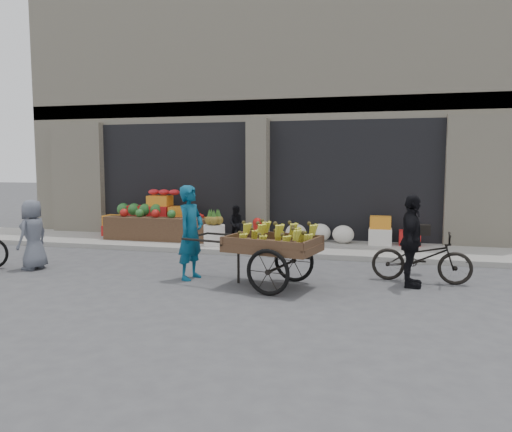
% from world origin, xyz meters
% --- Properties ---
extents(ground, '(80.00, 80.00, 0.00)m').
position_xyz_m(ground, '(0.00, 0.00, 0.00)').
color(ground, '#424244').
rests_on(ground, ground).
extents(sidewalk, '(18.00, 2.20, 0.12)m').
position_xyz_m(sidewalk, '(0.00, 4.10, 0.06)').
color(sidewalk, gray).
rests_on(sidewalk, ground).
extents(building, '(14.00, 6.45, 7.00)m').
position_xyz_m(building, '(0.00, 8.03, 3.37)').
color(building, beige).
rests_on(building, ground).
extents(fruit_display, '(3.10, 1.12, 1.24)m').
position_xyz_m(fruit_display, '(-2.48, 4.38, 0.67)').
color(fruit_display, red).
rests_on(fruit_display, sidewalk).
extents(pineapple_bin, '(0.52, 0.52, 0.50)m').
position_xyz_m(pineapple_bin, '(-0.75, 3.60, 0.37)').
color(pineapple_bin, silver).
rests_on(pineapple_bin, sidewalk).
extents(fire_hydrant, '(0.22, 0.22, 0.71)m').
position_xyz_m(fire_hydrant, '(0.35, 3.55, 0.50)').
color(fire_hydrant, '#A5140F').
rests_on(fire_hydrant, sidewalk).
extents(orange_bucket, '(0.32, 0.32, 0.30)m').
position_xyz_m(orange_bucket, '(0.85, 3.50, 0.27)').
color(orange_bucket, orange).
rests_on(orange_bucket, sidewalk).
extents(right_bay_goods, '(3.35, 0.60, 0.70)m').
position_xyz_m(right_bay_goods, '(2.61, 4.70, 0.41)').
color(right_bay_goods, silver).
rests_on(right_bay_goods, sidewalk).
extents(seated_person, '(0.51, 0.43, 0.93)m').
position_xyz_m(seated_person, '(-0.35, 4.20, 0.58)').
color(seated_person, black).
rests_on(seated_person, sidewalk).
extents(banana_cart, '(2.72, 1.55, 1.07)m').
position_xyz_m(banana_cart, '(1.37, 0.36, 0.78)').
color(banana_cart, brown).
rests_on(banana_cart, ground).
extents(vendor_woman, '(0.54, 0.70, 1.72)m').
position_xyz_m(vendor_woman, '(-0.15, 0.59, 0.86)').
color(vendor_woman, navy).
rests_on(vendor_woman, ground).
extents(vendor_grey, '(0.51, 0.72, 1.40)m').
position_xyz_m(vendor_grey, '(-3.52, 0.60, 0.70)').
color(vendor_grey, slate).
rests_on(vendor_grey, ground).
extents(bicycle, '(1.76, 0.74, 0.90)m').
position_xyz_m(bicycle, '(3.91, 1.36, 0.45)').
color(bicycle, black).
rests_on(bicycle, ground).
extents(cyclist, '(0.46, 0.96, 1.58)m').
position_xyz_m(cyclist, '(3.71, 0.96, 0.79)').
color(cyclist, black).
rests_on(cyclist, ground).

